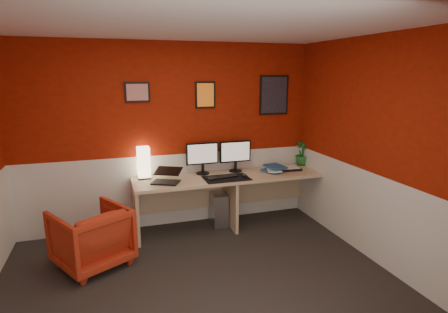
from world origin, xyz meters
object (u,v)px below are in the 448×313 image
(monitor_right, at_px, (236,151))
(armchair, at_px, (91,237))
(laptop, at_px, (165,175))
(monitor_left, at_px, (203,153))
(potted_plant, at_px, (302,153))
(pc_tower, at_px, (218,207))
(zen_tray, at_px, (288,169))
(desk, at_px, (230,201))
(shoji_lamp, at_px, (144,163))

(monitor_right, relative_size, armchair, 0.80)
(laptop, distance_m, monitor_left, 0.65)
(potted_plant, bearing_deg, pc_tower, -177.74)
(monitor_left, height_order, zen_tray, monitor_left)
(laptop, xyz_separation_m, monitor_left, (0.56, 0.28, 0.18))
(desk, relative_size, shoji_lamp, 6.50)
(laptop, height_order, zen_tray, laptop)
(desk, bearing_deg, zen_tray, 3.14)
(monitor_left, height_order, pc_tower, monitor_left)
(laptop, bearing_deg, monitor_right, 42.38)
(monitor_right, xyz_separation_m, zen_tray, (0.75, -0.14, -0.28))
(monitor_left, xyz_separation_m, monitor_right, (0.47, -0.01, 0.00))
(desk, relative_size, laptop, 7.88)
(pc_tower, xyz_separation_m, armchair, (-1.67, -0.72, 0.11))
(monitor_left, xyz_separation_m, potted_plant, (1.55, 0.03, -0.11))
(shoji_lamp, relative_size, pc_tower, 0.89)
(zen_tray, bearing_deg, armchair, -167.47)
(monitor_right, bearing_deg, zen_tray, -10.70)
(desk, bearing_deg, laptop, -174.92)
(laptop, bearing_deg, shoji_lamp, 155.04)
(desk, height_order, zen_tray, zen_tray)
(laptop, bearing_deg, potted_plant, 36.04)
(zen_tray, xyz_separation_m, armchair, (-2.69, -0.60, -0.41))
(desk, height_order, monitor_right, monitor_right)
(potted_plant, relative_size, armchair, 0.50)
(desk, height_order, laptop, laptop)
(zen_tray, bearing_deg, monitor_right, 169.30)
(armchair, bearing_deg, pc_tower, 174.06)
(pc_tower, bearing_deg, monitor_left, 175.56)
(pc_tower, relative_size, armchair, 0.62)
(shoji_lamp, bearing_deg, armchair, -130.83)
(shoji_lamp, xyz_separation_m, monitor_right, (1.27, -0.04, 0.09))
(armchair, bearing_deg, zen_tray, 163.15)
(monitor_right, height_order, armchair, monitor_right)
(shoji_lamp, distance_m, monitor_left, 0.80)
(desk, distance_m, pc_tower, 0.26)
(potted_plant, distance_m, armchair, 3.16)
(laptop, relative_size, zen_tray, 0.94)
(shoji_lamp, relative_size, armchair, 0.55)
(laptop, relative_size, pc_tower, 0.73)
(monitor_right, bearing_deg, pc_tower, -176.78)
(desk, bearing_deg, shoji_lamp, 168.46)
(monitor_right, bearing_deg, laptop, -165.37)
(laptop, distance_m, armchair, 1.14)
(monitor_left, relative_size, armchair, 0.80)
(shoji_lamp, height_order, monitor_right, monitor_right)
(shoji_lamp, height_order, laptop, shoji_lamp)
(desk, relative_size, armchair, 3.56)
(shoji_lamp, bearing_deg, pc_tower, -3.12)
(laptop, height_order, potted_plant, potted_plant)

